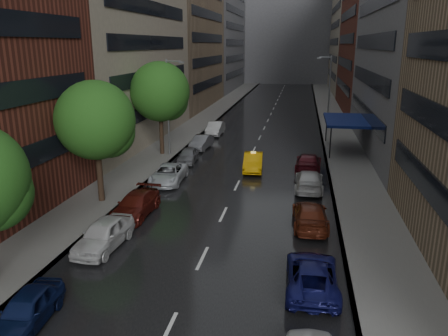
{
  "coord_description": "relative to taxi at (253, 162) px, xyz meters",
  "views": [
    {
      "loc": [
        4.58,
        -9.53,
        10.47
      ],
      "look_at": [
        0.0,
        16.28,
        3.0
      ],
      "focal_mm": 35.0,
      "sensor_mm": 36.0,
      "label": 1
    }
  ],
  "objects": [
    {
      "name": "taxi",
      "position": [
        0.0,
        0.0,
        0.0
      ],
      "size": [
        1.89,
        4.61,
        1.49
      ],
      "primitive_type": "imported",
      "rotation": [
        0.0,
        0.0,
        0.07
      ],
      "color": "#FFB40D",
      "rests_on": "ground"
    },
    {
      "name": "sidewalk_right",
      "position": [
        8.26,
        23.57,
        -0.67
      ],
      "size": [
        4.0,
        140.0,
        0.15
      ],
      "primitive_type": "cube",
      "color": "gray",
      "rests_on": "ground"
    },
    {
      "name": "awning",
      "position": [
        8.24,
        8.57,
        2.39
      ],
      "size": [
        4.0,
        8.0,
        3.12
      ],
      "color": "navy",
      "rests_on": "sidewalk_right"
    },
    {
      "name": "sidewalk_left",
      "position": [
        -9.74,
        23.57,
        -0.67
      ],
      "size": [
        4.0,
        140.0,
        0.15
      ],
      "primitive_type": "cube",
      "color": "gray",
      "rests_on": "ground"
    },
    {
      "name": "building_far",
      "position": [
        -0.74,
        91.57,
        15.26
      ],
      "size": [
        40.0,
        14.0,
        32.0
      ],
      "primitive_type": "cube",
      "color": "slate",
      "rests_on": "ground"
    },
    {
      "name": "parked_cars_left",
      "position": [
        -6.14,
        -4.95,
        -0.03
      ],
      "size": [
        2.47,
        41.71,
        1.55
      ],
      "color": "#0D163D",
      "rests_on": "ground"
    },
    {
      "name": "street_lamp_right",
      "position": [
        6.98,
        18.57,
        4.15
      ],
      "size": [
        1.74,
        0.22,
        9.0
      ],
      "color": "gray",
      "rests_on": "sidewalk_right"
    },
    {
      "name": "buildings_right",
      "position": [
        14.26,
        30.27,
        14.29
      ],
      "size": [
        8.05,
        109.1,
        36.0
      ],
      "color": "#937A5B",
      "rests_on": "ground"
    },
    {
      "name": "tree_far",
      "position": [
        -9.34,
        3.76,
        5.39
      ],
      "size": [
        5.62,
        5.62,
        8.96
      ],
      "color": "#382619",
      "rests_on": "ground"
    },
    {
      "name": "road",
      "position": [
        -0.74,
        23.57,
        -0.74
      ],
      "size": [
        14.0,
        140.0,
        0.01
      ],
      "primitive_type": "cube",
      "color": "black",
      "rests_on": "ground"
    },
    {
      "name": "street_lamp_left",
      "position": [
        -8.46,
        3.57,
        4.15
      ],
      "size": [
        1.74,
        0.22,
        9.0
      ],
      "color": "gray",
      "rests_on": "sidewalk_left"
    },
    {
      "name": "buildings_left",
      "position": [
        -15.74,
        32.36,
        15.24
      ],
      "size": [
        8.0,
        108.0,
        38.0
      ],
      "color": "maroon",
      "rests_on": "ground"
    },
    {
      "name": "parked_cars_right",
      "position": [
        4.66,
        -10.84,
        -0.02
      ],
      "size": [
        2.36,
        29.99,
        1.5
      ],
      "color": "silver",
      "rests_on": "ground"
    },
    {
      "name": "tree_mid",
      "position": [
        -9.34,
        -9.69,
        4.92
      ],
      "size": [
        5.2,
        5.2,
        8.28
      ],
      "color": "#382619",
      "rests_on": "ground"
    }
  ]
}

